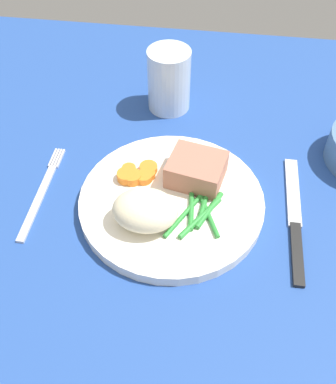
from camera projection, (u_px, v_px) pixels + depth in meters
The scene contains 9 objects.
dining_table at pixel (172, 205), 58.48cm from camera, with size 120.00×90.00×2.00cm.
dinner_plate at pixel (168, 201), 56.58cm from camera, with size 23.89×23.89×1.60cm, color white.
meat_portion at pixel (196, 170), 56.86cm from camera, with size 7.07×6.14×3.43cm, color #A86B56.
mashed_potatoes at pixel (145, 210), 51.70cm from camera, with size 7.94×6.16×4.43cm, color beige.
carrot_slices at pixel (137, 174), 57.93cm from camera, with size 5.11×4.52×1.21cm.
green_beans at pixel (199, 211), 54.00cm from camera, with size 6.84×9.05×0.70cm.
fork at pixel (42, 192), 58.43cm from camera, with size 1.44×16.60×0.40cm.
knife at pixel (295, 219), 55.35cm from camera, with size 1.70×20.50×0.64cm.
water_glass at pixel (169, 84), 67.92cm from camera, with size 6.66×6.66×9.89cm.
Camera 1 is at (4.59, -36.99, 46.10)cm, focal length 40.71 mm.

